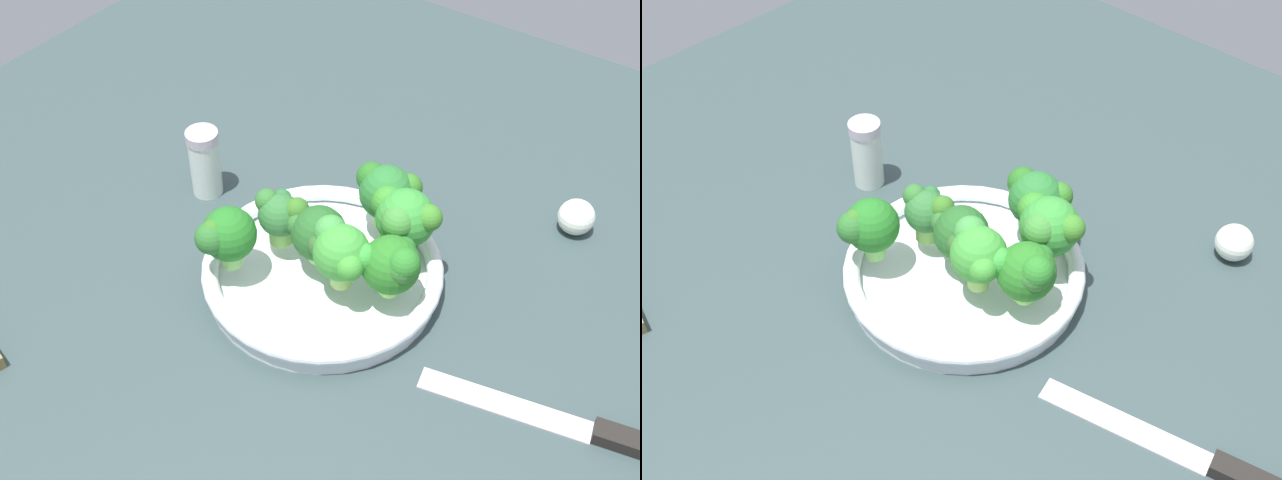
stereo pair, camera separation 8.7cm
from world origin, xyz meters
TOP-DOWN VIEW (x-y plane):
  - ground_plane at (0.00, 0.00)cm, footprint 130.00×130.00cm
  - bowl at (2.55, 0.34)cm, footprint 26.63×26.63cm
  - broccoli_floret_0 at (-3.90, 7.89)cm, footprint 6.75×5.93cm
  - broccoli_floret_1 at (8.91, -6.09)cm, footprint 6.99×8.44cm
  - broccoli_floret_2 at (2.62, 5.66)cm, footprint 5.08×6.23cm
  - broccoli_floret_3 at (2.91, -8.64)cm, footprint 6.20×6.55cm
  - broccoli_floret_4 at (2.56, 0.64)cm, footprint 6.30×6.55cm
  - broccoli_floret_5 at (1.06, -3.56)cm, footprint 6.00×7.62cm
  - broccoli_floret_6 at (11.92, -2.09)cm, footprint 6.36×7.01cm
  - knife at (1.38, -32.22)cm, footprint 8.25×26.47cm
  - garlic_bulb at (26.72, -19.44)cm, footprint 4.34×4.34cm
  - pepper_shaker at (6.96, 20.69)cm, footprint 3.93×3.93cm

SIDE VIEW (x-z plane):
  - ground_plane at x=0.00cm, z-range -2.50..0.00cm
  - knife at x=1.38cm, z-range -0.20..1.30cm
  - bowl at x=2.55cm, z-range 0.03..3.44cm
  - garlic_bulb at x=26.72cm, z-range 0.00..4.34cm
  - pepper_shaker at x=6.96cm, z-range 0.06..9.16cm
  - broccoli_floret_4 at x=2.56cm, z-range 3.72..10.48cm
  - broccoli_floret_2 at x=2.62cm, z-range 4.10..10.62cm
  - broccoli_floret_3 at x=2.91cm, z-range 4.02..11.40cm
  - broccoli_floret_6 at x=11.92cm, z-range 4.08..11.66cm
  - broccoli_floret_0 at x=-3.90cm, z-range 4.20..11.65cm
  - broccoli_floret_5 at x=1.06cm, z-range 4.27..11.85cm
  - broccoli_floret_1 at x=8.91cm, z-range 4.30..12.31cm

